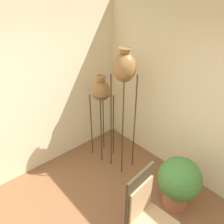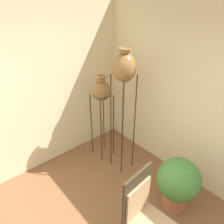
{
  "view_description": "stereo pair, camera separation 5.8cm",
  "coord_description": "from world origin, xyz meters",
  "views": [
    {
      "loc": [
        -0.56,
        -0.86,
        2.76
      ],
      "look_at": [
        1.5,
        1.45,
        1.0
      ],
      "focal_mm": 35.0,
      "sensor_mm": 36.0,
      "label": 1
    },
    {
      "loc": [
        -0.51,
        -0.9,
        2.76
      ],
      "look_at": [
        1.5,
        1.45,
        1.0
      ],
      "focal_mm": 35.0,
      "sensor_mm": 36.0,
      "label": 2
    }
  ],
  "objects": [
    {
      "name": "potted_plant",
      "position": [
        1.56,
        0.12,
        0.44
      ],
      "size": [
        0.6,
        0.6,
        0.79
      ],
      "color": "#B26647",
      "rests_on": "ground_plane"
    },
    {
      "name": "vase_stand_tall",
      "position": [
        1.53,
        1.22,
        1.75
      ],
      "size": [
        0.33,
        0.33,
        2.07
      ],
      "color": "#382D1E",
      "rests_on": "ground_plane"
    },
    {
      "name": "vase_stand_medium",
      "position": [
        1.47,
        1.67,
        1.27
      ],
      "size": [
        0.3,
        0.3,
        1.56
      ],
      "color": "#382D1E",
      "rests_on": "ground_plane"
    },
    {
      "name": "chair",
      "position": [
        0.73,
        0.02,
        0.64
      ],
      "size": [
        0.5,
        0.49,
        1.16
      ],
      "rotation": [
        0.0,
        0.0,
        0.09
      ],
      "color": "#382D1E",
      "rests_on": "ground_plane"
    }
  ]
}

